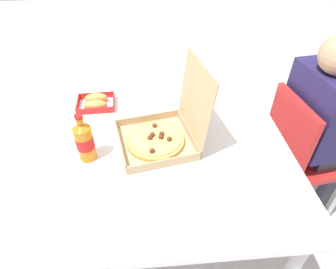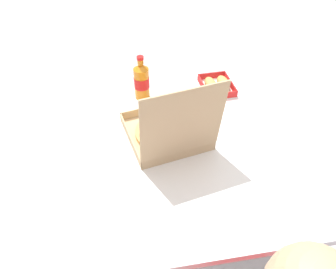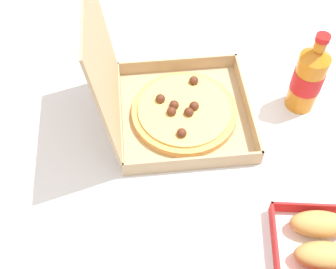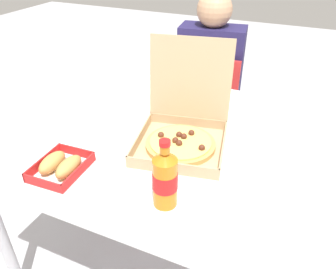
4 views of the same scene
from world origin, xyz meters
name	(u,v)px [view 4 (image 4 of 4)]	position (x,y,z in m)	size (l,w,h in m)	color
ground_plane	(168,254)	(0.00, 0.00, 0.00)	(10.00, 10.00, 0.00)	#B2B2B7
dining_table	(168,149)	(0.00, 0.00, 0.66)	(1.25, 1.04, 0.73)	white
chair	(208,107)	(-0.07, 0.75, 0.48)	(0.45, 0.45, 0.83)	red
diner_person	(211,72)	(-0.07, 0.81, 0.69)	(0.38, 0.44, 1.15)	#333847
pizza_box_open	(182,131)	(0.07, -0.04, 0.78)	(0.38, 0.41, 0.36)	tan
bread_side_box	(61,166)	(-0.23, -0.36, 0.76)	(0.16, 0.20, 0.06)	white
cola_bottle	(165,179)	(0.15, -0.36, 0.83)	(0.07, 0.07, 0.22)	orange
paper_menu	(284,123)	(0.41, 0.27, 0.73)	(0.21, 0.15, 0.00)	white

